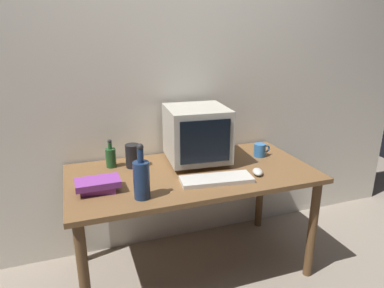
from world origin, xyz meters
TOP-DOWN VIEW (x-y plane):
  - ground_plane at (0.00, 0.00)m, footprint 6.00×6.00m
  - back_wall at (0.00, 0.44)m, footprint 4.00×0.08m
  - desk at (0.00, 0.00)m, footprint 1.51×0.77m
  - crt_monitor at (0.08, 0.15)m, footprint 0.41×0.41m
  - keyboard at (0.09, -0.19)m, footprint 0.43×0.20m
  - computer_mouse at (0.36, -0.18)m, footprint 0.09×0.11m
  - bottle_tall at (-0.36, -0.25)m, footprint 0.09×0.09m
  - bottle_short at (-0.46, 0.25)m, footprint 0.06×0.06m
  - book_stack at (-0.57, -0.09)m, footprint 0.24×0.16m
  - mug at (0.54, 0.10)m, footprint 0.12×0.08m
  - metal_canister at (-0.33, 0.20)m, footprint 0.09×0.09m

SIDE VIEW (x-z plane):
  - ground_plane at x=0.00m, z-range 0.00..0.00m
  - desk at x=0.00m, z-range 0.27..0.98m
  - keyboard at x=0.09m, z-range 0.71..0.73m
  - computer_mouse at x=0.36m, z-range 0.71..0.74m
  - book_stack at x=-0.57m, z-range 0.71..0.78m
  - mug at x=0.54m, z-range 0.71..0.80m
  - bottle_short at x=-0.46m, z-range 0.68..0.87m
  - metal_canister at x=-0.33m, z-range 0.71..0.86m
  - bottle_tall at x=-0.36m, z-range 0.67..0.97m
  - crt_monitor at x=0.08m, z-range 0.71..1.08m
  - back_wall at x=0.00m, z-range 0.00..2.50m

